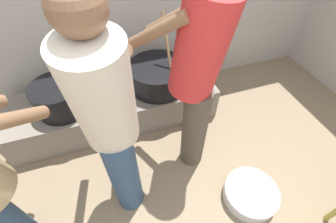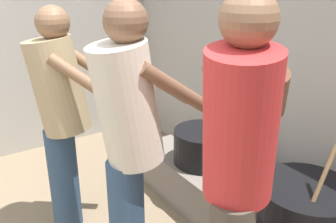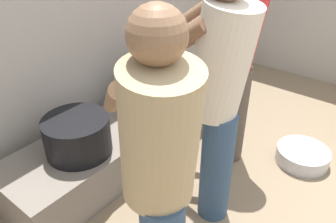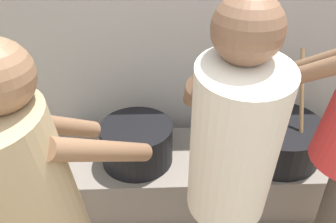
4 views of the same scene
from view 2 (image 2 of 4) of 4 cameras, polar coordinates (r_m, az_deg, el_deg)
The scene contains 6 objects.
hearth_ledge at distance 2.72m, azimuth 11.99°, elevation -14.28°, with size 1.99×0.60×0.34m, color slate.
cooking_pot_main at distance 2.32m, azimuth 20.48°, elevation -13.24°, with size 0.56×0.56×0.69m.
cooking_pot_secondary at distance 2.82m, azimuth 5.45°, elevation -5.35°, with size 0.45×0.45×0.26m.
cook_in_red_shirt at distance 1.59m, azimuth 10.67°, elevation -8.12°, with size 0.68×0.73×1.66m.
cook_in_tan_shirt at distance 2.47m, azimuth -16.17°, elevation 0.12°, with size 0.64×0.71×1.53m.
cook_in_cream_shirt at distance 1.92m, azimuth -6.03°, elevation -3.75°, with size 0.37×0.68×1.61m.
Camera 2 is at (1.29, 0.20, 1.72)m, focal length 39.47 mm.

